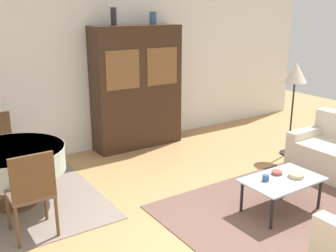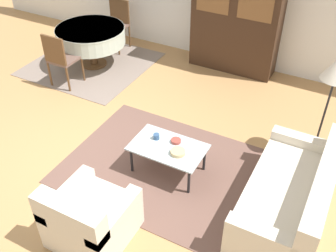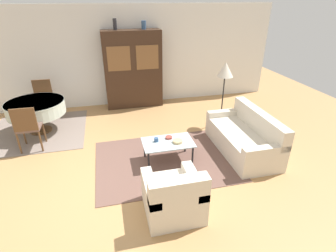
% 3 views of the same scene
% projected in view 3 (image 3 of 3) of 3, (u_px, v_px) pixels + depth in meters
% --- Properties ---
extents(ground_plane, '(14.00, 14.00, 0.00)m').
position_uv_depth(ground_plane, '(111.00, 179.00, 4.56)').
color(ground_plane, tan).
extents(wall_back, '(10.00, 0.06, 2.70)m').
position_uv_depth(wall_back, '(100.00, 58.00, 7.12)').
color(wall_back, white).
rests_on(wall_back, ground_plane).
extents(area_rug, '(2.62, 2.00, 0.01)m').
position_uv_depth(area_rug, '(165.00, 160.00, 5.08)').
color(area_rug, brown).
rests_on(area_rug, ground_plane).
extents(dining_rug, '(2.13, 2.08, 0.01)m').
position_uv_depth(dining_rug, '(38.00, 132.00, 6.15)').
color(dining_rug, gray).
rests_on(dining_rug, ground_plane).
extents(couch, '(0.86, 1.78, 0.83)m').
position_uv_depth(couch, '(244.00, 138.00, 5.28)').
color(couch, beige).
rests_on(couch, ground_plane).
extents(armchair, '(0.80, 0.82, 0.80)m').
position_uv_depth(armchair, '(174.00, 196.00, 3.73)').
color(armchair, beige).
rests_on(armchair, ground_plane).
extents(coffee_table, '(0.95, 0.59, 0.41)m').
position_uv_depth(coffee_table, '(168.00, 144.00, 4.91)').
color(coffee_table, black).
rests_on(coffee_table, area_rug).
extents(display_cabinet, '(1.55, 0.46, 2.08)m').
position_uv_depth(display_cabinet, '(133.00, 70.00, 7.19)').
color(display_cabinet, '#382316').
rests_on(display_cabinet, ground_plane).
extents(dining_table, '(1.26, 1.26, 0.74)m').
position_uv_depth(dining_table, '(36.00, 108.00, 5.91)').
color(dining_table, brown).
rests_on(dining_table, dining_rug).
extents(dining_chair_near, '(0.44, 0.44, 0.96)m').
position_uv_depth(dining_chair_near, '(28.00, 126.00, 5.19)').
color(dining_chair_near, brown).
rests_on(dining_chair_near, dining_rug).
extents(dining_chair_far, '(0.44, 0.44, 0.96)m').
position_uv_depth(dining_chair_far, '(43.00, 97.00, 6.67)').
color(dining_chair_far, brown).
rests_on(dining_chair_far, dining_rug).
extents(floor_lamp, '(0.36, 0.36, 1.54)m').
position_uv_depth(floor_lamp, '(225.00, 73.00, 5.93)').
color(floor_lamp, black).
rests_on(floor_lamp, ground_plane).
extents(cup, '(0.08, 0.08, 0.07)m').
position_uv_depth(cup, '(156.00, 140.00, 4.89)').
color(cup, '#33517A').
rests_on(cup, coffee_table).
extents(bowl, '(0.19, 0.19, 0.05)m').
position_uv_depth(bowl, '(178.00, 141.00, 4.87)').
color(bowl, tan).
rests_on(bowl, coffee_table).
extents(bowl_small, '(0.13, 0.13, 0.04)m').
position_uv_depth(bowl_small, '(169.00, 137.00, 5.01)').
color(bowl_small, '#9E4238').
rests_on(bowl_small, coffee_table).
extents(vase_tall, '(0.09, 0.09, 0.28)m').
position_uv_depth(vase_tall, '(115.00, 24.00, 6.58)').
color(vase_tall, '#232328').
rests_on(vase_tall, display_cabinet).
extents(vase_short, '(0.12, 0.12, 0.21)m').
position_uv_depth(vase_short, '(144.00, 25.00, 6.75)').
color(vase_short, '#33517A').
rests_on(vase_short, display_cabinet).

